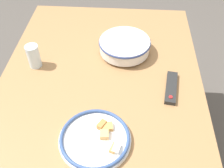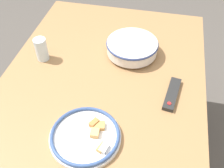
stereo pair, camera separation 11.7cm
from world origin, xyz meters
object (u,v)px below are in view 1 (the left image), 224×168
object	(u,v)px
food_plate	(96,139)
tv_remote	(171,88)
drinking_glass	(34,56)
noodle_bowl	(125,46)

from	to	relation	value
food_plate	tv_remote	size ratio (longest dim) A/B	1.39
tv_remote	drinking_glass	xyz separation A→B (m)	(-0.12, -0.66, 0.05)
food_plate	drinking_glass	bearing A→B (deg)	-139.98
food_plate	drinking_glass	size ratio (longest dim) A/B	2.33
food_plate	tv_remote	distance (m)	0.43
noodle_bowl	food_plate	size ratio (longest dim) A/B	0.96
tv_remote	drinking_glass	world-z (taller)	drinking_glass
noodle_bowl	drinking_glass	distance (m)	0.46
tv_remote	noodle_bowl	bearing A→B (deg)	-39.69
noodle_bowl	tv_remote	world-z (taller)	noodle_bowl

